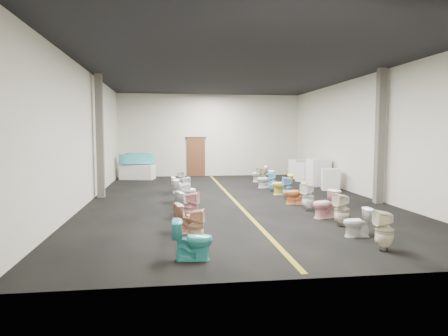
{
  "coord_description": "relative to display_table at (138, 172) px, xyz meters",
  "views": [
    {
      "loc": [
        -2.21,
        -14.05,
        2.35
      ],
      "look_at": [
        -0.18,
        1.0,
        1.03
      ],
      "focal_mm": 32.0,
      "sensor_mm": 36.0,
      "label": 1
    }
  ],
  "objects": [
    {
      "name": "appliance_crate_a",
      "position": [
        8.3,
        -5.11,
        0.07
      ],
      "size": [
        0.86,
        0.86,
        0.89
      ],
      "primitive_type": "cube",
      "rotation": [
        0.0,
        0.0,
        -0.28
      ],
      "color": "silver",
      "rests_on": "floor"
    },
    {
      "name": "toilet_right_11",
      "position": [
        5.99,
        -2.03,
        0.02
      ],
      "size": [
        0.86,
        0.64,
        0.79
      ],
      "primitive_type": "imported",
      "rotation": [
        0.0,
        0.0,
        -1.85
      ],
      "color": "white",
      "rests_on": "floor"
    },
    {
      "name": "wall_right",
      "position": [
        8.9,
        -6.84,
        1.87
      ],
      "size": [
        0.0,
        16.0,
        16.0
      ],
      "primitive_type": "plane",
      "rotation": [
        1.57,
        0.0,
        -1.57
      ],
      "color": "beige",
      "rests_on": "ground"
    },
    {
      "name": "toilet_right_3",
      "position": [
        5.96,
        -10.38,
        0.01
      ],
      "size": [
        0.86,
        0.63,
        0.78
      ],
      "primitive_type": "imported",
      "rotation": [
        0.0,
        0.0,
        -1.29
      ],
      "color": "#F3ADB1",
      "rests_on": "floor"
    },
    {
      "name": "appliance_crate_d",
      "position": [
        8.3,
        -0.77,
        0.12
      ],
      "size": [
        0.87,
        0.87,
        0.99
      ],
      "primitive_type": "cube",
      "rotation": [
        0.0,
        0.0,
        0.31
      ],
      "color": "white",
      "rests_on": "floor"
    },
    {
      "name": "column_right",
      "position": [
        8.65,
        -8.34,
        1.87
      ],
      "size": [
        0.25,
        0.25,
        4.5
      ],
      "primitive_type": "cube",
      "color": "#59544C",
      "rests_on": "floor"
    },
    {
      "name": "toilet_left_1",
      "position": [
        2.21,
        -12.52,
        -0.0
      ],
      "size": [
        0.41,
        0.4,
        0.75
      ],
      "primitive_type": "imported",
      "rotation": [
        0.0,
        0.0,
        1.36
      ],
      "color": "#DDAA82",
      "rests_on": "floor"
    },
    {
      "name": "wall_front",
      "position": [
        3.9,
        -14.84,
        1.87
      ],
      "size": [
        10.0,
        0.0,
        10.0
      ],
      "primitive_type": "plane",
      "rotation": [
        -1.57,
        0.0,
        0.0
      ],
      "color": "beige",
      "rests_on": "ground"
    },
    {
      "name": "toilet_right_7",
      "position": [
        5.93,
        -6.15,
        0.03
      ],
      "size": [
        0.87,
        0.62,
        0.81
      ],
      "primitive_type": "imported",
      "rotation": [
        0.0,
        0.0,
        -1.8
      ],
      "color": "#F2E65D",
      "rests_on": "floor"
    },
    {
      "name": "toilet_right_1",
      "position": [
        5.89,
        -12.43,
        -0.05
      ],
      "size": [
        0.66,
        0.39,
        0.66
      ],
      "primitive_type": "imported",
      "rotation": [
        0.0,
        0.0,
        -1.6
      ],
      "color": "silver",
      "rests_on": "floor"
    },
    {
      "name": "ceiling",
      "position": [
        3.9,
        -6.84,
        4.12
      ],
      "size": [
        16.0,
        16.0,
        0.0
      ],
      "primitive_type": "plane",
      "rotation": [
        3.14,
        0.0,
        0.0
      ],
      "color": "black",
      "rests_on": "ground"
    },
    {
      "name": "toilet_left_9",
      "position": [
        2.1,
        -4.13,
        0.02
      ],
      "size": [
        0.39,
        0.38,
        0.79
      ],
      "primitive_type": "imported",
      "rotation": [
        0.0,
        0.0,
        1.5
      ],
      "color": "silver",
      "rests_on": "floor"
    },
    {
      "name": "toilet_left_3",
      "position": [
        2.22,
        -10.51,
        0.03
      ],
      "size": [
        0.46,
        0.46,
        0.82
      ],
      "primitive_type": "imported",
      "rotation": [
        0.0,
        0.0,
        1.31
      ],
      "color": "pink",
      "rests_on": "floor"
    },
    {
      "name": "toilet_right_4",
      "position": [
        5.86,
        -9.25,
        0.04
      ],
      "size": [
        0.49,
        0.49,
        0.82
      ],
      "primitive_type": "imported",
      "rotation": [
        0.0,
        0.0,
        -1.17
      ],
      "color": "white",
      "rests_on": "floor"
    },
    {
      "name": "display_table",
      "position": [
        0.0,
        0.0,
        0.0
      ],
      "size": [
        1.85,
        1.23,
        0.75
      ],
      "primitive_type": "cube",
      "rotation": [
        0.0,
        0.0,
        -0.24
      ],
      "color": "silver",
      "rests_on": "floor"
    },
    {
      "name": "wall_back",
      "position": [
        3.9,
        1.16,
        1.87
      ],
      "size": [
        10.0,
        0.0,
        10.0
      ],
      "primitive_type": "plane",
      "rotation": [
        1.57,
        0.0,
        0.0
      ],
      "color": "beige",
      "rests_on": "ground"
    },
    {
      "name": "toilet_right_8",
      "position": [
        5.81,
        -5.16,
        0.01
      ],
      "size": [
        0.42,
        0.41,
        0.76
      ],
      "primitive_type": "imported",
      "rotation": [
        0.0,
        0.0,
        -1.78
      ],
      "color": "#75C8EF",
      "rests_on": "floor"
    },
    {
      "name": "toilet_left_4",
      "position": [
        2.17,
        -9.4,
        -0.03
      ],
      "size": [
        0.78,
        0.61,
        0.7
      ],
      "primitive_type": "imported",
      "rotation": [
        0.0,
        0.0,
        1.95
      ],
      "color": "white",
      "rests_on": "floor"
    },
    {
      "name": "toilet_right_9",
      "position": [
        5.76,
        -4.11,
        -0.0
      ],
      "size": [
        0.78,
        0.51,
        0.75
      ],
      "primitive_type": "imported",
      "rotation": [
        0.0,
        0.0,
        -1.45
      ],
      "color": "white",
      "rests_on": "floor"
    },
    {
      "name": "toilet_left_8",
      "position": [
        2.03,
        -5.19,
        -0.05
      ],
      "size": [
        0.65,
        0.37,
        0.66
      ],
      "primitive_type": "imported",
      "rotation": [
        0.0,
        0.0,
        1.58
      ],
      "color": "white",
      "rests_on": "floor"
    },
    {
      "name": "toilet_right_0",
      "position": [
        5.94,
        -13.52,
        0.03
      ],
      "size": [
        0.41,
        0.41,
        0.82
      ],
      "primitive_type": "imported",
      "rotation": [
        0.0,
        0.0,
        -1.67
      ],
      "color": "beige",
      "rests_on": "floor"
    },
    {
      "name": "aisle_stripe",
      "position": [
        3.9,
        -6.84,
        -0.37
      ],
      "size": [
        0.12,
        15.6,
        0.01
      ],
      "primitive_type": "cube",
      "color": "olive",
      "rests_on": "floor"
    },
    {
      "name": "toilet_left_5",
      "position": [
        2.07,
        -8.31,
        0.02
      ],
      "size": [
        0.47,
        0.47,
        0.79
      ],
      "primitive_type": "imported",
      "rotation": [
        0.0,
        0.0,
        1.97
      ],
      "color": "white",
      "rests_on": "floor"
    },
    {
      "name": "toilet_right_5",
      "position": [
        5.8,
        -8.19,
        0.0
      ],
      "size": [
        0.83,
        0.6,
        0.76
      ],
      "primitive_type": "imported",
      "rotation": [
        0.0,
        0.0,
        -1.82
      ],
      "color": "#EC8744",
      "rests_on": "floor"
    },
    {
      "name": "back_door",
      "position": [
        3.1,
        1.1,
        0.67
      ],
      "size": [
        1.0,
        0.1,
        2.1
      ],
      "primitive_type": "cube",
      "color": "#562D19",
      "rests_on": "floor"
    },
    {
      "name": "toilet_left_0",
      "position": [
        2.08,
        -13.61,
        0.0
      ],
      "size": [
        0.77,
        0.46,
        0.76
      ],
      "primitive_type": "imported",
      "rotation": [
        0.0,
        0.0,
        1.52
      ],
      "color": "teal",
      "rests_on": "floor"
    },
    {
      "name": "column_left",
      "position": [
        -0.85,
        -5.84,
        1.87
      ],
      "size": [
        0.25,
        0.25,
        4.5
      ],
      "primitive_type": "cube",
      "color": "#59544C",
      "rests_on": "floor"
    },
    {
      "name": "floor",
      "position": [
        3.9,
        -6.84,
        -0.38
      ],
      "size": [
        16.0,
        16.0,
        0.0
      ],
      "primitive_type": "plane",
      "color": "black",
      "rests_on": "ground"
    },
    {
      "name": "wall_left",
      "position": [
        -1.1,
        -6.84,
        1.87
      ],
      "size": [
        0.0,
        16.0,
        16.0
      ],
      "primitive_type": "plane",
      "rotation": [
        1.57,
        0.0,
        1.57
      ],
      "color": "beige",
      "rests_on": "ground"
    },
    {
      "name": "toilet_right_6",
      "position": [
        5.84,
        -7.19,
        0.03
      ],
      "size": [
        0.39,
        0.39,
        0.81
      ],
      "primitive_type": "imported",
      "rotation": [
        0.0,
        0.0,
        -1.63
      ],
      "color": "#79B2DA",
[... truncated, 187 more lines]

